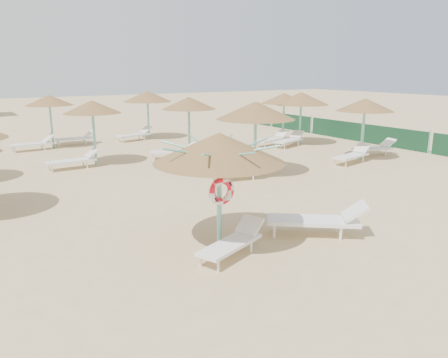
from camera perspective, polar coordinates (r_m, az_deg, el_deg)
ground at (r=10.18m, az=-0.12°, el=-8.05°), size 120.00×120.00×0.00m
main_palapa at (r=9.30m, az=-0.65°, el=4.03°), size 2.84×2.84×2.55m
lounger_main_a at (r=9.31m, az=1.23°, el=-8.16°), size 1.87×1.17×0.65m
lounger_main_b at (r=10.60m, az=12.37°, el=-5.16°), size 2.24×1.96×0.84m
palapa_field at (r=19.35m, az=-9.06°, el=9.38°), size 20.04×13.29×2.72m
windbreak_fence at (r=26.35m, az=14.48°, el=6.35°), size 0.08×19.84×1.10m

